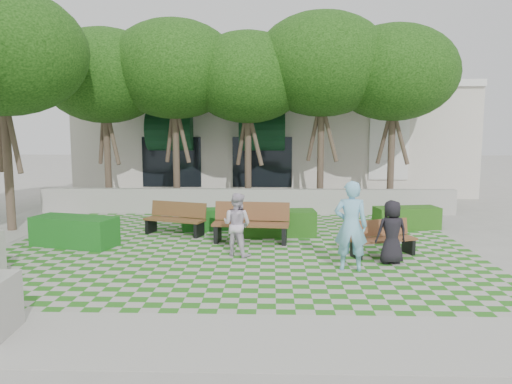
{
  "coord_description": "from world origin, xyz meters",
  "views": [
    {
      "loc": [
        0.91,
        -11.69,
        3.11
      ],
      "look_at": [
        0.5,
        1.5,
        1.4
      ],
      "focal_mm": 35.0,
      "sensor_mm": 36.0,
      "label": 1
    }
  ],
  "objects_px": {
    "bench_mid": "(251,223)",
    "hedge_midright": "(279,223)",
    "person_white": "(237,224)",
    "hedge_west": "(74,231)",
    "bench_west": "(176,219)",
    "person_dark": "(392,232)",
    "bench_east": "(382,239)",
    "person_blue": "(351,226)",
    "hedge_midleft": "(212,219)",
    "hedge_east": "(407,218)"
  },
  "relations": [
    {
      "from": "hedge_east",
      "to": "hedge_midleft",
      "type": "distance_m",
      "value": 6.02
    },
    {
      "from": "person_white",
      "to": "hedge_midright",
      "type": "bearing_deg",
      "value": -88.09
    },
    {
      "from": "bench_east",
      "to": "hedge_east",
      "type": "bearing_deg",
      "value": 45.94
    },
    {
      "from": "bench_east",
      "to": "hedge_midleft",
      "type": "distance_m",
      "value": 5.43
    },
    {
      "from": "hedge_midleft",
      "to": "person_white",
      "type": "xyz_separation_m",
      "value": [
        1.0,
        -3.13,
        0.46
      ]
    },
    {
      "from": "bench_west",
      "to": "person_blue",
      "type": "height_order",
      "value": "person_blue"
    },
    {
      "from": "hedge_west",
      "to": "person_blue",
      "type": "relative_size",
      "value": 1.12
    },
    {
      "from": "hedge_midright",
      "to": "person_blue",
      "type": "relative_size",
      "value": 1.06
    },
    {
      "from": "bench_east",
      "to": "hedge_midright",
      "type": "height_order",
      "value": "bench_east"
    },
    {
      "from": "bench_mid",
      "to": "hedge_midleft",
      "type": "xyz_separation_m",
      "value": [
        -1.29,
        1.69,
        -0.21
      ]
    },
    {
      "from": "hedge_midleft",
      "to": "hedge_west",
      "type": "relative_size",
      "value": 0.81
    },
    {
      "from": "bench_mid",
      "to": "person_white",
      "type": "distance_m",
      "value": 1.49
    },
    {
      "from": "hedge_east",
      "to": "hedge_midright",
      "type": "distance_m",
      "value": 4.11
    },
    {
      "from": "bench_west",
      "to": "hedge_west",
      "type": "relative_size",
      "value": 0.85
    },
    {
      "from": "person_white",
      "to": "hedge_west",
      "type": "bearing_deg",
      "value": 15.12
    },
    {
      "from": "bench_mid",
      "to": "bench_west",
      "type": "xyz_separation_m",
      "value": [
        -2.25,
        0.93,
        -0.07
      ]
    },
    {
      "from": "bench_mid",
      "to": "hedge_midright",
      "type": "xyz_separation_m",
      "value": [
        0.76,
        0.86,
        -0.15
      ]
    },
    {
      "from": "bench_mid",
      "to": "hedge_midright",
      "type": "relative_size",
      "value": 1.0
    },
    {
      "from": "person_dark",
      "to": "hedge_west",
      "type": "bearing_deg",
      "value": -19.35
    },
    {
      "from": "bench_west",
      "to": "person_white",
      "type": "xyz_separation_m",
      "value": [
        1.96,
        -2.37,
        0.32
      ]
    },
    {
      "from": "bench_mid",
      "to": "person_dark",
      "type": "bearing_deg",
      "value": -26.55
    },
    {
      "from": "bench_west",
      "to": "bench_mid",
      "type": "bearing_deg",
      "value": -3.68
    },
    {
      "from": "bench_mid",
      "to": "person_blue",
      "type": "xyz_separation_m",
      "value": [
        2.28,
        -2.62,
        0.47
      ]
    },
    {
      "from": "bench_east",
      "to": "person_blue",
      "type": "distance_m",
      "value": 1.73
    },
    {
      "from": "bench_mid",
      "to": "person_white",
      "type": "relative_size",
      "value": 1.37
    },
    {
      "from": "bench_east",
      "to": "person_white",
      "type": "height_order",
      "value": "person_white"
    },
    {
      "from": "bench_mid",
      "to": "person_blue",
      "type": "distance_m",
      "value": 3.5
    },
    {
      "from": "hedge_east",
      "to": "bench_east",
      "type": "bearing_deg",
      "value": -114.31
    },
    {
      "from": "person_blue",
      "to": "hedge_west",
      "type": "bearing_deg",
      "value": -8.82
    },
    {
      "from": "hedge_west",
      "to": "person_dark",
      "type": "xyz_separation_m",
      "value": [
        7.95,
        -1.47,
        0.35
      ]
    },
    {
      "from": "hedge_midright",
      "to": "bench_mid",
      "type": "bearing_deg",
      "value": -131.4
    },
    {
      "from": "hedge_east",
      "to": "hedge_west",
      "type": "relative_size",
      "value": 0.87
    },
    {
      "from": "hedge_midright",
      "to": "person_dark",
      "type": "bearing_deg",
      "value": -48.8
    },
    {
      "from": "hedge_midright",
      "to": "hedge_west",
      "type": "height_order",
      "value": "hedge_west"
    },
    {
      "from": "bench_west",
      "to": "hedge_west",
      "type": "height_order",
      "value": "bench_west"
    },
    {
      "from": "hedge_west",
      "to": "person_white",
      "type": "height_order",
      "value": "person_white"
    },
    {
      "from": "hedge_midleft",
      "to": "person_white",
      "type": "height_order",
      "value": "person_white"
    },
    {
      "from": "hedge_midleft",
      "to": "person_dark",
      "type": "height_order",
      "value": "person_dark"
    },
    {
      "from": "bench_west",
      "to": "person_dark",
      "type": "height_order",
      "value": "person_dark"
    },
    {
      "from": "bench_east",
      "to": "hedge_midleft",
      "type": "height_order",
      "value": "bench_east"
    },
    {
      "from": "hedge_midleft",
      "to": "person_white",
      "type": "bearing_deg",
      "value": -72.3
    },
    {
      "from": "hedge_east",
      "to": "hedge_midright",
      "type": "height_order",
      "value": "hedge_midright"
    },
    {
      "from": "hedge_midleft",
      "to": "person_dark",
      "type": "bearing_deg",
      "value": -39.11
    },
    {
      "from": "hedge_east",
      "to": "hedge_west",
      "type": "bearing_deg",
      "value": -164.86
    },
    {
      "from": "hedge_midleft",
      "to": "person_blue",
      "type": "xyz_separation_m",
      "value": [
        3.56,
        -4.31,
        0.67
      ]
    },
    {
      "from": "hedge_east",
      "to": "person_white",
      "type": "bearing_deg",
      "value": -145.82
    },
    {
      "from": "hedge_east",
      "to": "person_blue",
      "type": "distance_m",
      "value": 5.24
    },
    {
      "from": "person_blue",
      "to": "person_dark",
      "type": "height_order",
      "value": "person_blue"
    },
    {
      "from": "hedge_east",
      "to": "hedge_midleft",
      "type": "bearing_deg",
      "value": -177.37
    },
    {
      "from": "person_blue",
      "to": "bench_east",
      "type": "bearing_deg",
      "value": -118.82
    }
  ]
}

